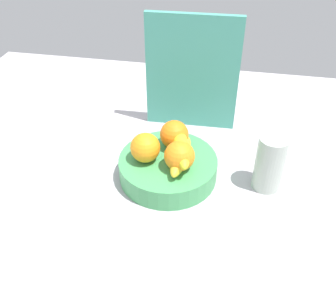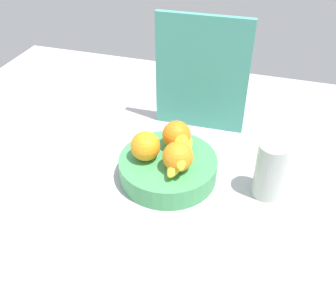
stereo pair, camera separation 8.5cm
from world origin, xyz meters
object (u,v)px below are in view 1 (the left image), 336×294
(fruit_bowl, at_px, (168,168))
(orange_front_right, at_px, (180,156))
(banana_bunch, at_px, (181,152))
(orange_front_left, at_px, (145,148))
(cutting_board, at_px, (192,74))
(thermos_tumbler, at_px, (270,163))
(orange_center, at_px, (174,134))

(fruit_bowl, bearing_deg, orange_front_right, -40.53)
(banana_bunch, bearing_deg, fruit_bowl, 178.30)
(orange_front_right, bearing_deg, orange_front_left, 169.18)
(orange_front_right, bearing_deg, cutting_board, 92.43)
(fruit_bowl, height_order, orange_front_left, orange_front_left)
(orange_front_left, distance_m, thermos_tumbler, 0.32)
(banana_bunch, bearing_deg, orange_front_right, -90.23)
(orange_center, bearing_deg, orange_front_left, -131.48)
(cutting_board, bearing_deg, fruit_bowl, -96.45)
(banana_bunch, height_order, cutting_board, cutting_board)
(orange_center, xyz_separation_m, banana_bunch, (0.03, -0.06, -0.01))
(orange_front_left, relative_size, orange_center, 1.00)
(orange_center, xyz_separation_m, cutting_board, (0.02, 0.21, 0.08))
(fruit_bowl, xyz_separation_m, orange_center, (0.01, 0.06, 0.07))
(orange_front_right, xyz_separation_m, cutting_board, (-0.01, 0.30, 0.08))
(orange_front_right, xyz_separation_m, orange_center, (-0.03, 0.09, 0.00))
(fruit_bowl, height_order, cutting_board, cutting_board)
(fruit_bowl, xyz_separation_m, orange_front_left, (-0.06, -0.01, 0.07))
(fruit_bowl, relative_size, orange_center, 3.37)
(orange_front_left, distance_m, cutting_board, 0.30)
(banana_bunch, bearing_deg, thermos_tumbler, 3.05)
(orange_center, bearing_deg, orange_front_right, -71.93)
(orange_front_right, xyz_separation_m, thermos_tumbler, (0.23, 0.04, -0.02))
(orange_center, height_order, thermos_tumbler, thermos_tumbler)
(orange_front_right, distance_m, orange_center, 0.09)
(fruit_bowl, distance_m, orange_front_right, 0.08)
(orange_front_right, bearing_deg, fruit_bowl, 139.47)
(orange_center, bearing_deg, thermos_tumbler, -10.76)
(cutting_board, bearing_deg, orange_center, -96.17)
(banana_bunch, xyz_separation_m, thermos_tumbler, (0.23, 0.01, -0.01))
(fruit_bowl, relative_size, thermos_tumbler, 1.70)
(banana_bunch, height_order, thermos_tumbler, thermos_tumbler)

